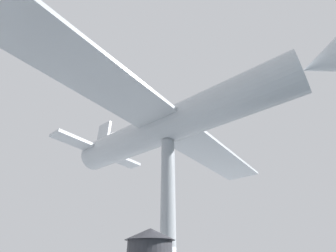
{
  "coord_description": "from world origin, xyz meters",
  "views": [
    {
      "loc": [
        6.66,
        6.95,
        1.97
      ],
      "look_at": [
        0.0,
        0.0,
        7.89
      ],
      "focal_mm": 24.0,
      "sensor_mm": 36.0,
      "label": 1
    }
  ],
  "objects": [
    {
      "name": "support_pylon_central",
      "position": [
        0.0,
        0.0,
        3.51
      ],
      "size": [
        0.63,
        0.63,
        7.02
      ],
      "color": "#999EA3",
      "rests_on": "ground_plane"
    },
    {
      "name": "suspended_airplane",
      "position": [
        -0.04,
        0.26,
        7.9
      ],
      "size": [
        19.55,
        14.18,
        3.09
      ],
      "rotation": [
        0.0,
        0.0,
        0.14
      ],
      "color": "#B2B7BC",
      "rests_on": "support_pylon_central"
    }
  ]
}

